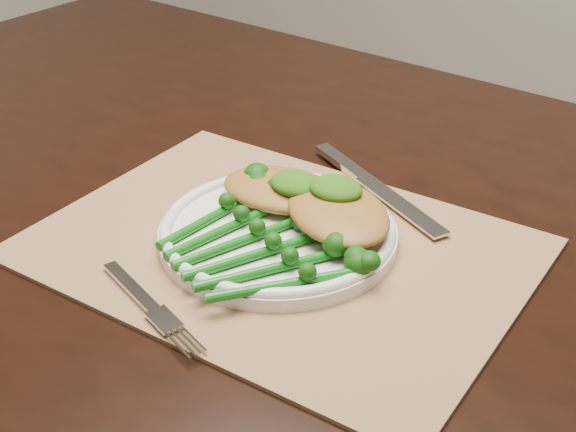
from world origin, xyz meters
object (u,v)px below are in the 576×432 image
Objects in this scene: chicken_fillet_left at (282,190)px; broccolini_bundle at (246,249)px; dinner_plate at (278,231)px; dining_table at (287,429)px; placemat at (279,248)px.

broccolini_bundle is at bearing -81.36° from chicken_fillet_left.
dinner_plate is at bearing -66.55° from chicken_fillet_left.
dining_table is at bearing 110.89° from chicken_fillet_left.
chicken_fillet_left is (0.03, -0.05, 0.40)m from dining_table.
chicken_fillet_left is at bearing 121.23° from dinner_plate.
placemat is 3.61× the size of chicken_fillet_left.
dinner_plate is at bearing 130.06° from placemat.
placemat is 0.02m from dinner_plate.
dinner_plate is 0.06m from chicken_fillet_left.
dining_table is 12.51× the size of chicken_fillet_left.
chicken_fillet_left reaches higher than placemat.
dining_table is at bearing 119.88° from placemat.
dinner_plate is 1.05× the size of broccolini_bundle.
placemat is 2.07× the size of broccolini_bundle.
chicken_fillet_left is (-0.03, 0.05, 0.02)m from dinner_plate.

